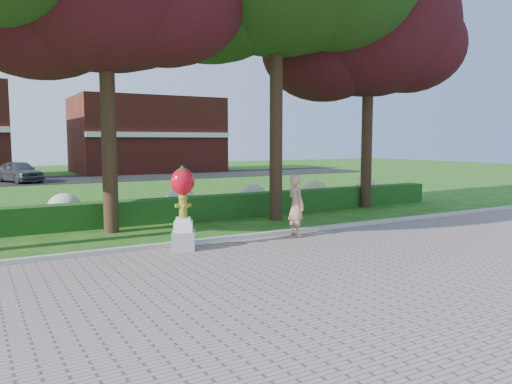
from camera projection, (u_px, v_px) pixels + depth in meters
ground at (274, 268)px, 10.77m from camera, size 100.00×100.00×0.00m
walkway at (418, 326)px, 7.32m from camera, size 40.00×14.00×0.04m
curb at (215, 240)px, 13.35m from camera, size 40.00×0.18×0.15m
lawn_hedge at (164, 210)px, 16.77m from camera, size 24.00×0.70×0.80m
hydrangea_row at (170, 202)px, 17.90m from camera, size 20.10×1.10×0.99m
street at (63, 180)px, 34.92m from camera, size 50.00×8.00×0.02m
building_right at (147, 135)px, 43.73m from camera, size 12.00×8.00×6.40m
tree_far_right at (366, 34)px, 19.89m from camera, size 7.88×6.72×10.21m
hydrant_sculpture at (183, 206)px, 12.28m from camera, size 0.74×0.74×2.08m
woman at (296, 205)px, 14.09m from camera, size 0.45×0.66×1.75m
parked_car at (19, 171)px, 32.50m from camera, size 3.02×4.49×1.42m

